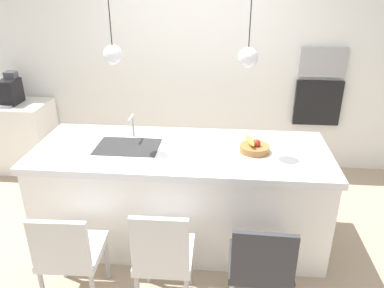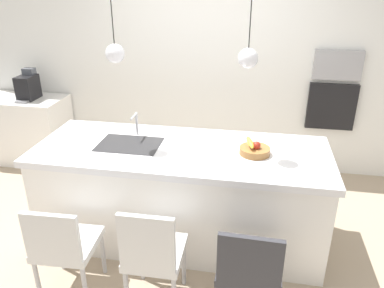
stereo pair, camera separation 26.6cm
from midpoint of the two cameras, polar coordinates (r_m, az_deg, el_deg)
floor at (r=3.81m, az=0.54°, el=-13.52°), size 6.60×6.60×0.00m
back_wall at (r=4.77m, az=4.02°, el=11.61°), size 6.00×0.10×2.60m
kitchen_island at (r=3.55m, az=0.57°, el=-7.52°), size 2.61×1.00×0.93m
sink_basin at (r=3.43m, az=-7.27°, el=-0.16°), size 0.56×0.40×0.02m
faucet at (r=3.56m, az=-6.40°, el=3.39°), size 0.02×0.17×0.22m
fruit_bowl at (r=3.28m, az=11.74°, el=-0.88°), size 0.26×0.26×0.15m
side_counter at (r=5.49m, az=-22.51°, el=2.05°), size 1.10×0.60×0.87m
coffee_machine at (r=5.24m, az=-22.25°, el=8.03°), size 0.20×0.35×0.38m
microwave at (r=4.76m, az=22.73°, el=10.97°), size 0.54×0.08×0.34m
oven at (r=4.88m, az=21.80°, el=5.28°), size 0.56×0.08×0.56m
chair_near at (r=3.05m, az=-16.42°, el=-14.44°), size 0.45×0.46×0.84m
chair_middle at (r=2.82m, az=-3.14°, el=-16.14°), size 0.42×0.45×0.91m
chair_far at (r=2.80m, az=11.54°, el=-17.97°), size 0.46×0.45×0.84m
pendant_light_left at (r=3.21m, az=-9.19°, el=13.40°), size 0.16×0.16×0.76m
pendant_light_right at (r=3.03m, az=11.05°, el=12.66°), size 0.16×0.16×0.76m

